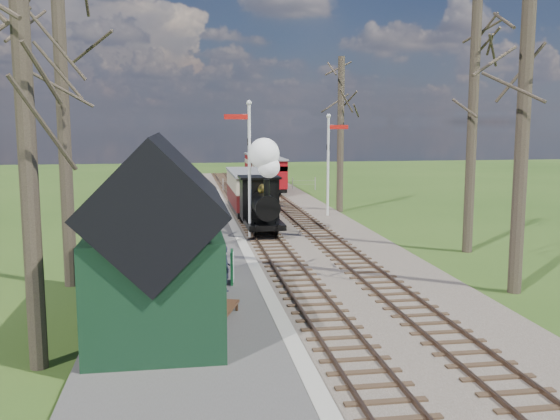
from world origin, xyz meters
The scene contains 19 objects.
ground centered at (0.00, 0.00, 0.00)m, with size 140.00×140.00×0.00m, color #2D4D18.
distant_hills centered at (1.40, 64.38, -16.21)m, with size 114.40×48.00×22.02m.
ballast_bed centered at (1.30, 22.00, 0.05)m, with size 8.00×60.00×0.10m, color brown.
track_near centered at (0.00, 22.00, 0.10)m, with size 1.60×60.00×0.15m.
track_far centered at (2.60, 22.00, 0.10)m, with size 1.60×60.00×0.15m.
platform centered at (-3.50, 14.00, 0.10)m, with size 5.00×44.00×0.20m, color #474442.
coping_strip centered at (-1.20, 14.00, 0.10)m, with size 0.40×44.00×0.21m, color #B2AD9E.
station_shed centered at (-4.30, 4.00, 2.27)m, with size 3.25×6.30×4.78m.
semaphore_near centered at (-0.77, 16.00, 3.62)m, with size 1.22×0.24×6.22m.
semaphore_far centered at (4.37, 22.00, 3.35)m, with size 1.22×0.24×5.72m.
bare_trees centered at (1.33, 10.10, 5.21)m, with size 15.51×22.39×12.00m.
fence_line centered at (0.30, 36.00, 0.55)m, with size 12.60×0.08×1.00m.
locomotive centered at (-0.01, 17.01, 2.03)m, with size 1.75×4.09×4.39m.
coach centered at (0.00, 23.07, 1.49)m, with size 2.05×7.02×2.15m.
red_carriage_a centered at (2.60, 33.40, 1.49)m, with size 2.05×5.08×2.16m.
red_carriage_b centered at (2.60, 38.90, 1.49)m, with size 2.05×5.08×2.16m.
sign_board centered at (-2.16, 7.74, 0.73)m, with size 0.16×0.72×1.05m.
bench centered at (-2.73, 4.27, 0.61)m, with size 0.89×1.59×0.87m.
person centered at (-2.45, 6.89, 0.90)m, with size 0.51×0.34×1.41m, color black.
Camera 1 is at (-3.65, -11.53, 5.27)m, focal length 40.00 mm.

